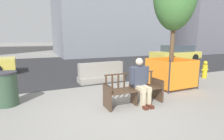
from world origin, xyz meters
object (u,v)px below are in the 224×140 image
(construction_fence, at_px, (171,72))
(fire_hydrant, at_px, (205,70))
(seated_person, at_px, (140,80))
(trash_bin, at_px, (7,89))
(street_bench, at_px, (133,91))
(car_sedan_mid, at_px, (176,53))
(jersey_barrier_centre, at_px, (101,74))

(construction_fence, xyz_separation_m, fire_hydrant, (2.59, 0.50, -0.20))
(seated_person, relative_size, trash_bin, 1.38)
(street_bench, height_order, car_sedan_mid, car_sedan_mid)
(car_sedan_mid, bearing_deg, seated_person, -139.56)
(street_bench, xyz_separation_m, jersey_barrier_centre, (0.13, 2.91, -0.06))
(car_sedan_mid, relative_size, trash_bin, 4.24)
(construction_fence, distance_m, fire_hydrant, 2.65)
(jersey_barrier_centre, distance_m, trash_bin, 3.73)
(seated_person, height_order, construction_fence, seated_person)
(car_sedan_mid, xyz_separation_m, trash_bin, (-11.42, -5.37, -0.20))
(street_bench, bearing_deg, trash_bin, 157.23)
(jersey_barrier_centre, height_order, trash_bin, trash_bin)
(seated_person, relative_size, car_sedan_mid, 0.33)
(construction_fence, xyz_separation_m, car_sedan_mid, (5.87, 5.72, 0.10))
(fire_hydrant, bearing_deg, car_sedan_mid, 57.84)
(jersey_barrier_centre, relative_size, fire_hydrant, 2.46)
(street_bench, distance_m, fire_hydrant, 5.10)
(seated_person, distance_m, jersey_barrier_centre, 2.99)
(street_bench, relative_size, construction_fence, 1.17)
(street_bench, bearing_deg, car_sedan_mid, 39.55)
(street_bench, xyz_separation_m, construction_fence, (2.28, 1.01, 0.19))
(seated_person, bearing_deg, trash_bin, 157.47)
(fire_hydrant, bearing_deg, street_bench, -162.74)
(car_sedan_mid, bearing_deg, construction_fence, -135.74)
(car_sedan_mid, bearing_deg, trash_bin, -154.83)
(seated_person, bearing_deg, jersey_barrier_centre, 91.01)
(street_bench, height_order, seated_person, seated_person)
(jersey_barrier_centre, bearing_deg, fire_hydrant, -16.41)
(street_bench, relative_size, fire_hydrant, 2.07)
(jersey_barrier_centre, distance_m, construction_fence, 2.88)
(street_bench, height_order, fire_hydrant, street_bench)
(seated_person, xyz_separation_m, trash_bin, (-3.44, 1.43, -0.21))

